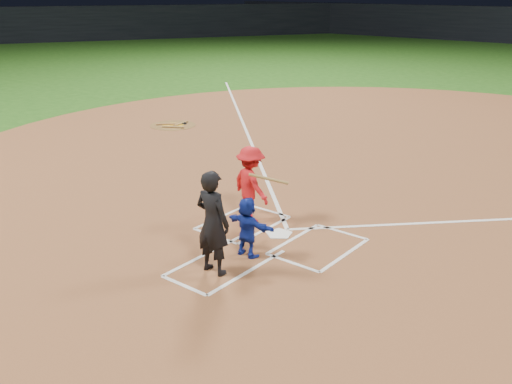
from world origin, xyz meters
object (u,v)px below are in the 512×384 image
Objects in this scene: home_plate at (279,234)px; batter_at_plate at (251,184)px; catcher at (247,227)px; on_deck_circle at (173,125)px; umpire at (213,223)px.

batter_at_plate reaches higher than home_plate.
home_plate is 0.51× the size of catcher.
home_plate is 10.59m from on_deck_circle.
umpire is (9.06, -7.65, 0.96)m from on_deck_circle.
umpire reaches higher than batter_at_plate.
home_plate is at bearing -13.02° from batter_at_plate.
batter_at_plate reaches higher than on_deck_circle.
umpire reaches higher than on_deck_circle.
on_deck_circle is at bearing 146.45° from batter_at_plate.
batter_at_plate is at bearing -13.02° from home_plate.
batter_at_plate is (-0.99, 2.30, -0.12)m from umpire.
umpire is (0.05, -2.08, 0.96)m from home_plate.
catcher is (9.12, -6.75, 0.59)m from on_deck_circle.
catcher is 0.61× the size of umpire.
umpire reaches higher than home_plate.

